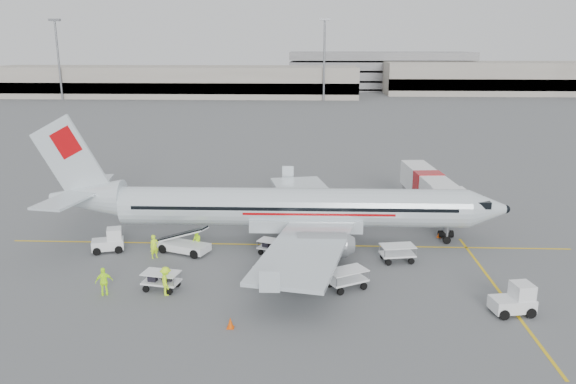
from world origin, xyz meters
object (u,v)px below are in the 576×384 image
at_px(jet_bridge, 427,195).
at_px(tug_mid, 269,269).
at_px(tug_aft, 108,240).
at_px(aircraft, 294,182).
at_px(tug_fore, 513,299).
at_px(belt_loader, 184,235).

distance_m(jet_bridge, tug_mid, 20.03).
xyz_separation_m(tug_mid, tug_aft, (-12.72, 4.83, 0.10)).
bearing_deg(aircraft, tug_fore, -42.23).
distance_m(jet_bridge, belt_loader, 22.56).
bearing_deg(tug_aft, tug_fore, -35.65).
relative_size(jet_bridge, tug_fore, 6.55).
bearing_deg(jet_bridge, tug_fore, -90.93).
bearing_deg(tug_fore, belt_loader, 146.60).
xyz_separation_m(belt_loader, tug_aft, (-5.87, 0.00, -0.50)).
bearing_deg(tug_mid, tug_aft, 141.91).
xyz_separation_m(aircraft, jet_bridge, (11.94, 7.34, -2.88)).
xyz_separation_m(jet_bridge, tug_aft, (-26.05, -10.07, -1.18)).
height_order(aircraft, belt_loader, aircraft).
relative_size(belt_loader, tug_aft, 2.22).
xyz_separation_m(jet_bridge, belt_loader, (-20.18, -10.07, -0.68)).
bearing_deg(tug_fore, aircraft, 127.73).
distance_m(aircraft, tug_fore, 18.17).
xyz_separation_m(jet_bridge, tug_fore, (1.26, -19.15, -1.14)).
relative_size(tug_mid, tug_aft, 0.89).
bearing_deg(tug_aft, aircraft, -6.28).
height_order(tug_mid, tug_aft, tug_aft).
distance_m(aircraft, tug_mid, 8.74).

